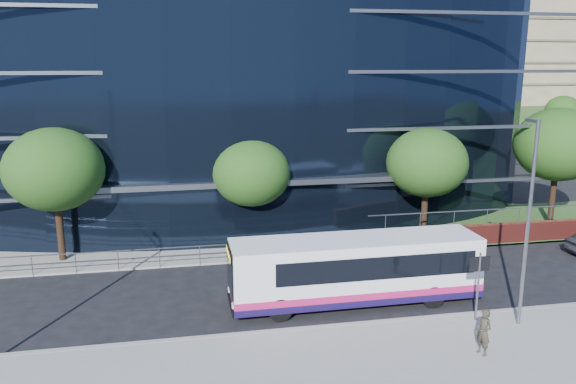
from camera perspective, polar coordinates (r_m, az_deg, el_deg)
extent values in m
plane|color=black|center=(23.72, 6.74, -12.33)|extent=(200.00, 200.00, 0.00)
cube|color=gray|center=(19.55, 11.36, -18.21)|extent=(80.00, 8.00, 0.15)
cube|color=gray|center=(22.83, 7.52, -13.20)|extent=(80.00, 0.25, 0.16)
cube|color=gold|center=(23.03, 7.35, -13.15)|extent=(80.00, 0.08, 0.01)
cube|color=gold|center=(23.16, 7.24, -12.99)|extent=(80.00, 0.08, 0.01)
cube|color=gray|center=(32.96, -9.17, -4.90)|extent=(50.00, 8.00, 0.10)
cube|color=black|center=(44.50, -7.49, 10.24)|extent=(38.00, 16.00, 16.00)
cube|color=#595E66|center=(30.67, -5.60, 0.91)|extent=(22.00, 1.20, 0.30)
cube|color=slate|center=(28.87, -12.97, -5.61)|extent=(24.00, 0.05, 0.05)
cube|color=slate|center=(29.02, -12.93, -6.45)|extent=(24.00, 0.05, 0.05)
cylinder|color=slate|center=(29.04, -12.92, -6.54)|extent=(0.04, 0.04, 1.10)
cube|color=#2D511E|center=(85.98, 16.09, 7.18)|extent=(60.00, 42.00, 4.00)
cube|color=#877B5A|center=(87.65, 16.13, 17.12)|extent=(50.00, 12.00, 26.00)
cylinder|color=slate|center=(23.47, 18.73, -9.12)|extent=(0.08, 0.08, 2.80)
cube|color=black|center=(23.16, 18.88, -6.93)|extent=(0.85, 0.06, 0.60)
cylinder|color=black|center=(31.23, -22.13, -3.68)|extent=(0.36, 0.36, 3.30)
ellipsoid|color=#1E4914|center=(30.51, -22.64, 2.13)|extent=(4.95, 4.95, 4.21)
cylinder|color=black|center=(31.33, -3.68, -3.08)|extent=(0.36, 0.36, 2.86)
ellipsoid|color=#1E4914|center=(30.67, -3.76, 1.95)|extent=(4.29, 4.29, 3.65)
cylinder|color=black|center=(33.52, 13.66, -2.15)|extent=(0.36, 0.36, 3.08)
ellipsoid|color=#1E4914|center=(32.87, 13.94, 2.92)|extent=(4.62, 4.62, 3.93)
cylinder|color=black|center=(38.81, 25.26, -0.65)|extent=(0.36, 0.36, 3.52)
ellipsoid|color=#1E4914|center=(38.21, 25.76, 4.37)|extent=(5.28, 5.28, 4.49)
cylinder|color=black|center=(68.25, 16.05, 5.37)|extent=(0.36, 0.36, 3.08)
ellipsoid|color=#1E4914|center=(67.94, 16.21, 7.88)|extent=(4.62, 4.62, 3.93)
cylinder|color=black|center=(78.38, 25.94, 5.42)|extent=(0.36, 0.36, 2.86)
ellipsoid|color=#1E4914|center=(78.11, 26.15, 7.45)|extent=(4.29, 4.29, 3.65)
cylinder|color=slate|center=(22.94, 23.20, -3.15)|extent=(0.14, 0.14, 8.00)
cube|color=slate|center=(22.53, 23.61, 6.67)|extent=(0.15, 0.70, 0.12)
cube|color=white|center=(24.23, 6.88, -7.61)|extent=(10.63, 2.48, 2.56)
cube|color=#180F3F|center=(24.66, 6.81, -10.08)|extent=(10.65, 2.53, 0.29)
cube|color=#BA1B5E|center=(24.54, 6.83, -9.46)|extent=(10.65, 2.53, 0.29)
cube|color=black|center=(24.29, 8.21, -6.70)|extent=(8.51, 2.52, 0.96)
cube|color=black|center=(23.17, -5.90, -8.26)|extent=(0.09, 2.07, 1.50)
cube|color=black|center=(22.86, -5.98, -6.19)|extent=(0.11, 1.98, 0.39)
cube|color=yellow|center=(23.09, -6.13, -6.00)|extent=(0.05, 1.06, 0.21)
cube|color=black|center=(23.68, -5.83, -11.19)|extent=(0.12, 2.32, 0.23)
cylinder|color=black|center=(22.90, -0.82, -11.87)|extent=(0.97, 0.30, 0.96)
cylinder|color=black|center=(24.83, 14.50, -10.26)|extent=(0.97, 0.30, 0.96)
imported|color=#383227|center=(21.21, 19.27, -13.28)|extent=(0.55, 0.70, 1.67)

